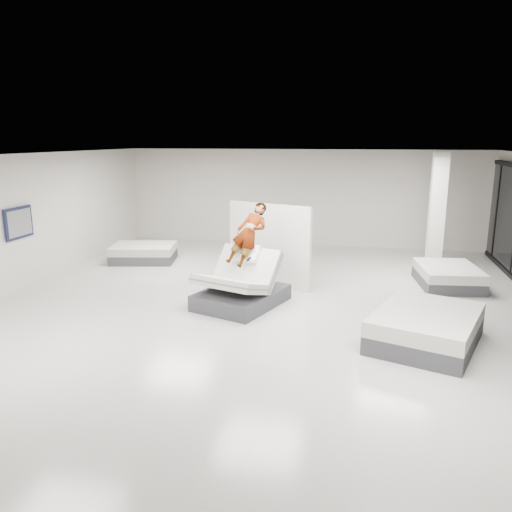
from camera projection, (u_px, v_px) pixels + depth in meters
name	position (u px, v px, depth m)	size (l,w,h in m)	color
room	(260.00, 237.00, 10.11)	(14.00, 14.04, 3.20)	beige
hero_bed	(241.00, 288.00, 10.79)	(2.00, 2.30, 1.31)	#39393E
person	(249.00, 248.00, 10.88)	(0.55, 0.36, 1.52)	slate
remote	(249.00, 259.00, 10.51)	(0.05, 0.14, 0.03)	black
divider_panel	(269.00, 245.00, 12.10)	(2.24, 0.10, 2.03)	silver
flat_bed_right_far	(448.00, 276.00, 12.26)	(1.56, 1.95, 0.50)	#39393E
flat_bed_right_near	(426.00, 328.00, 8.79)	(2.24, 2.57, 0.59)	#39393E
flat_bed_left_far	(144.00, 253.00, 14.74)	(2.03, 1.68, 0.49)	#39393E
column	(437.00, 212.00, 13.57)	(0.40, 0.40, 3.20)	silver
wall_poster	(19.00, 223.00, 11.79)	(0.06, 0.95, 0.75)	black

